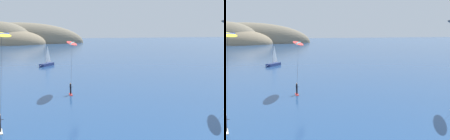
% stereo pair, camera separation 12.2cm
% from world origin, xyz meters
% --- Properties ---
extents(headland_island, '(87.67, 42.22, 28.86)m').
position_xyz_m(headland_island, '(-19.90, 187.19, 0.00)').
color(headland_island, '#7A705B').
rests_on(headland_island, ground).
extents(sailboat_near, '(4.42, 5.28, 5.70)m').
position_xyz_m(sailboat_near, '(-7.20, 64.68, 0.64)').
color(sailboat_near, navy).
rests_on(sailboat_near, ground).
extents(kitesurfer_red, '(2.98, 6.65, 7.47)m').
position_xyz_m(kitesurfer_red, '(-5.70, 34.09, 6.64)').
color(kitesurfer_red, red).
rests_on(kitesurfer_red, ground).
extents(kitesurfer_yellow, '(2.35, 6.35, 8.95)m').
position_xyz_m(kitesurfer_yellow, '(-14.51, 20.92, 8.04)').
color(kitesurfer_yellow, silver).
rests_on(kitesurfer_yellow, ground).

